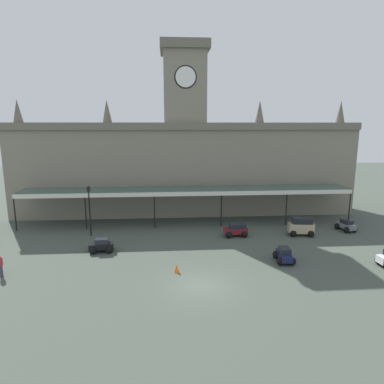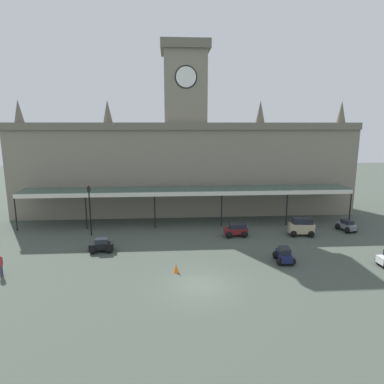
{
  "view_description": "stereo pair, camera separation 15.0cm",
  "coord_description": "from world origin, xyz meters",
  "px_view_note": "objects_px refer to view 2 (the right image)",
  "views": [
    {
      "loc": [
        -2.13,
        -21.2,
        10.81
      ],
      "look_at": [
        0.0,
        7.79,
        4.92
      ],
      "focal_mm": 31.63,
      "sensor_mm": 36.0,
      "label": 1
    },
    {
      "loc": [
        -1.98,
        -21.21,
        10.81
      ],
      "look_at": [
        0.0,
        7.79,
        4.92
      ],
      "focal_mm": 31.63,
      "sensor_mm": 36.0,
      "label": 2
    }
  ],
  "objects_px": {
    "car_navy_sedan": "(284,256)",
    "planter_forecourt_centre": "(311,223)",
    "car_beige_van": "(301,228)",
    "traffic_cone": "(176,268)",
    "car_grey_sedan": "(346,226)",
    "pedestrian_crossing_forecourt": "(0,264)",
    "car_black_sedan": "(101,246)",
    "car_maroon_estate": "(236,231)",
    "victorian_lamppost": "(90,205)"
  },
  "relations": [
    {
      "from": "pedestrian_crossing_forecourt",
      "to": "traffic_cone",
      "type": "height_order",
      "value": "pedestrian_crossing_forecourt"
    },
    {
      "from": "car_black_sedan",
      "to": "planter_forecourt_centre",
      "type": "distance_m",
      "value": 21.57
    },
    {
      "from": "car_beige_van",
      "to": "car_grey_sedan",
      "type": "bearing_deg",
      "value": 12.25
    },
    {
      "from": "car_black_sedan",
      "to": "traffic_cone",
      "type": "height_order",
      "value": "car_black_sedan"
    },
    {
      "from": "car_navy_sedan",
      "to": "planter_forecourt_centre",
      "type": "bearing_deg",
      "value": 56.09
    },
    {
      "from": "car_navy_sedan",
      "to": "planter_forecourt_centre",
      "type": "xyz_separation_m",
      "value": [
        5.92,
        8.8,
        -0.01
      ]
    },
    {
      "from": "car_grey_sedan",
      "to": "planter_forecourt_centre",
      "type": "xyz_separation_m",
      "value": [
        -3.14,
        1.46,
        -0.01
      ]
    },
    {
      "from": "traffic_cone",
      "to": "pedestrian_crossing_forecourt",
      "type": "bearing_deg",
      "value": 178.77
    },
    {
      "from": "car_maroon_estate",
      "to": "car_grey_sedan",
      "type": "bearing_deg",
      "value": 4.48
    },
    {
      "from": "car_navy_sedan",
      "to": "pedestrian_crossing_forecourt",
      "type": "height_order",
      "value": "pedestrian_crossing_forecourt"
    },
    {
      "from": "car_black_sedan",
      "to": "traffic_cone",
      "type": "xyz_separation_m",
      "value": [
        6.31,
        -4.58,
        -0.17
      ]
    },
    {
      "from": "car_black_sedan",
      "to": "planter_forecourt_centre",
      "type": "height_order",
      "value": "car_black_sedan"
    },
    {
      "from": "car_black_sedan",
      "to": "car_beige_van",
      "type": "distance_m",
      "value": 19.02
    },
    {
      "from": "car_black_sedan",
      "to": "car_beige_van",
      "type": "xyz_separation_m",
      "value": [
        18.78,
        3.0,
        0.3
      ]
    },
    {
      "from": "car_maroon_estate",
      "to": "pedestrian_crossing_forecourt",
      "type": "relative_size",
      "value": 1.37
    },
    {
      "from": "car_maroon_estate",
      "to": "car_black_sedan",
      "type": "height_order",
      "value": "car_maroon_estate"
    },
    {
      "from": "traffic_cone",
      "to": "car_navy_sedan",
      "type": "bearing_deg",
      "value": 9.03
    },
    {
      "from": "car_maroon_estate",
      "to": "pedestrian_crossing_forecourt",
      "type": "bearing_deg",
      "value": -158.02
    },
    {
      "from": "pedestrian_crossing_forecourt",
      "to": "car_black_sedan",
      "type": "bearing_deg",
      "value": 34.34
    },
    {
      "from": "car_beige_van",
      "to": "planter_forecourt_centre",
      "type": "xyz_separation_m",
      "value": [
        2.06,
        2.59,
        -0.32
      ]
    },
    {
      "from": "pedestrian_crossing_forecourt",
      "to": "car_grey_sedan",
      "type": "bearing_deg",
      "value": 15.57
    },
    {
      "from": "pedestrian_crossing_forecourt",
      "to": "car_beige_van",
      "type": "bearing_deg",
      "value": 16.25
    },
    {
      "from": "car_maroon_estate",
      "to": "victorian_lamppost",
      "type": "height_order",
      "value": "victorian_lamppost"
    },
    {
      "from": "car_maroon_estate",
      "to": "car_beige_van",
      "type": "height_order",
      "value": "car_beige_van"
    },
    {
      "from": "car_maroon_estate",
      "to": "pedestrian_crossing_forecourt",
      "type": "xyz_separation_m",
      "value": [
        -18.64,
        -7.53,
        0.34
      ]
    },
    {
      "from": "planter_forecourt_centre",
      "to": "car_maroon_estate",
      "type": "bearing_deg",
      "value": -164.43
    },
    {
      "from": "planter_forecourt_centre",
      "to": "car_navy_sedan",
      "type": "bearing_deg",
      "value": -123.91
    },
    {
      "from": "car_grey_sedan",
      "to": "planter_forecourt_centre",
      "type": "height_order",
      "value": "car_grey_sedan"
    },
    {
      "from": "pedestrian_crossing_forecourt",
      "to": "planter_forecourt_centre",
      "type": "distance_m",
      "value": 28.9
    },
    {
      "from": "car_navy_sedan",
      "to": "car_grey_sedan",
      "type": "height_order",
      "value": "same"
    },
    {
      "from": "traffic_cone",
      "to": "car_black_sedan",
      "type": "bearing_deg",
      "value": 144.03
    },
    {
      "from": "car_black_sedan",
      "to": "pedestrian_crossing_forecourt",
      "type": "relative_size",
      "value": 1.27
    },
    {
      "from": "traffic_cone",
      "to": "planter_forecourt_centre",
      "type": "xyz_separation_m",
      "value": [
        14.52,
        10.17,
        0.15
      ]
    },
    {
      "from": "car_grey_sedan",
      "to": "car_beige_van",
      "type": "bearing_deg",
      "value": -167.75
    },
    {
      "from": "planter_forecourt_centre",
      "to": "car_black_sedan",
      "type": "bearing_deg",
      "value": -164.99
    },
    {
      "from": "car_beige_van",
      "to": "traffic_cone",
      "type": "xyz_separation_m",
      "value": [
        -12.46,
        -7.58,
        -0.47
      ]
    },
    {
      "from": "car_grey_sedan",
      "to": "victorian_lamppost",
      "type": "xyz_separation_m",
      "value": [
        -25.82,
        0.33,
        2.6
      ]
    },
    {
      "from": "victorian_lamppost",
      "to": "traffic_cone",
      "type": "xyz_separation_m",
      "value": [
        8.16,
        -9.04,
        -2.77
      ]
    },
    {
      "from": "car_beige_van",
      "to": "car_navy_sedan",
      "type": "relative_size",
      "value": 1.18
    },
    {
      "from": "car_black_sedan",
      "to": "victorian_lamppost",
      "type": "distance_m",
      "value": 5.48
    },
    {
      "from": "pedestrian_crossing_forecourt",
      "to": "traffic_cone",
      "type": "relative_size",
      "value": 2.49
    },
    {
      "from": "car_maroon_estate",
      "to": "car_grey_sedan",
      "type": "xyz_separation_m",
      "value": [
        11.64,
        0.91,
        -0.06
      ]
    },
    {
      "from": "car_maroon_estate",
      "to": "traffic_cone",
      "type": "height_order",
      "value": "car_maroon_estate"
    },
    {
      "from": "car_navy_sedan",
      "to": "car_maroon_estate",
      "type": "bearing_deg",
      "value": 111.92
    },
    {
      "from": "car_maroon_estate",
      "to": "victorian_lamppost",
      "type": "distance_m",
      "value": 14.46
    },
    {
      "from": "car_grey_sedan",
      "to": "pedestrian_crossing_forecourt",
      "type": "bearing_deg",
      "value": -164.43
    },
    {
      "from": "car_navy_sedan",
      "to": "victorian_lamppost",
      "type": "height_order",
      "value": "victorian_lamppost"
    },
    {
      "from": "car_navy_sedan",
      "to": "traffic_cone",
      "type": "distance_m",
      "value": 8.72
    },
    {
      "from": "planter_forecourt_centre",
      "to": "traffic_cone",
      "type": "bearing_deg",
      "value": -145.0
    },
    {
      "from": "car_black_sedan",
      "to": "pedestrian_crossing_forecourt",
      "type": "height_order",
      "value": "pedestrian_crossing_forecourt"
    }
  ]
}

